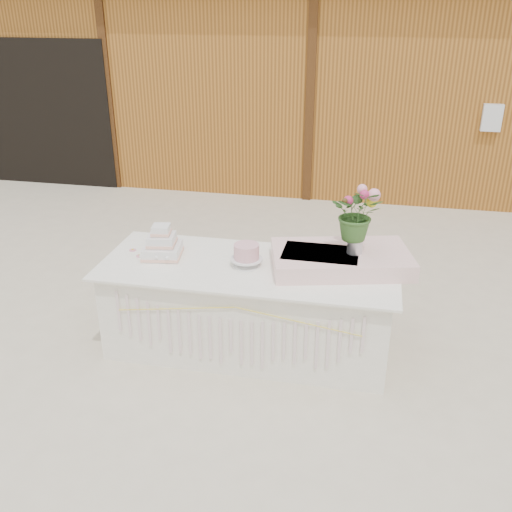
{
  "coord_description": "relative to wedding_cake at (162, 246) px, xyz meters",
  "views": [
    {
      "loc": [
        0.9,
        -4.05,
        2.75
      ],
      "look_at": [
        0.0,
        0.3,
        0.72
      ],
      "focal_mm": 40.0,
      "sensor_mm": 36.0,
      "label": 1
    }
  ],
  "objects": [
    {
      "name": "bouquet",
      "position": [
        1.57,
        0.08,
        0.42
      ],
      "size": [
        0.39,
        0.34,
        0.43
      ],
      "primitive_type": "imported",
      "rotation": [
        0.0,
        0.0,
        -0.03
      ],
      "color": "#345E25",
      "rests_on": "flower_vase"
    },
    {
      "name": "ground",
      "position": [
        0.74,
        -0.03,
        -0.86
      ],
      "size": [
        80.0,
        80.0,
        0.0
      ],
      "primitive_type": "plane",
      "color": "beige",
      "rests_on": "ground"
    },
    {
      "name": "cake_table",
      "position": [
        0.74,
        -0.04,
        -0.48
      ],
      "size": [
        2.4,
        1.0,
        0.77
      ],
      "color": "silver",
      "rests_on": "ground"
    },
    {
      "name": "wedding_cake",
      "position": [
        0.0,
        0.0,
        0.0
      ],
      "size": [
        0.35,
        0.35,
        0.28
      ],
      "rotation": [
        0.0,
        0.0,
        0.15
      ],
      "color": "white",
      "rests_on": "cake_table"
    },
    {
      "name": "loose_flowers",
      "position": [
        -0.24,
        0.06,
        -0.09
      ],
      "size": [
        0.15,
        0.3,
        0.02
      ],
      "primitive_type": null,
      "rotation": [
        0.0,
        0.0,
        -0.09
      ],
      "color": "pink",
      "rests_on": "cake_table"
    },
    {
      "name": "satin_runner",
      "position": [
        1.47,
        0.09,
        -0.03
      ],
      "size": [
        1.2,
        0.86,
        0.14
      ],
      "primitive_type": "cube",
      "rotation": [
        0.0,
        0.0,
        0.24
      ],
      "color": "#FFD7CD",
      "rests_on": "cake_table"
    },
    {
      "name": "flower_vase",
      "position": [
        1.57,
        0.08,
        0.13
      ],
      "size": [
        0.12,
        0.12,
        0.17
      ],
      "primitive_type": "cylinder",
      "color": "silver",
      "rests_on": "satin_runner"
    },
    {
      "name": "pink_cake_stand",
      "position": [
        0.73,
        -0.04,
        0.01
      ],
      "size": [
        0.26,
        0.26,
        0.19
      ],
      "color": "white",
      "rests_on": "cake_table"
    },
    {
      "name": "barn",
      "position": [
        0.73,
        5.96,
        0.81
      ],
      "size": [
        12.6,
        4.6,
        3.3
      ],
      "color": "#A56522",
      "rests_on": "ground"
    }
  ]
}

